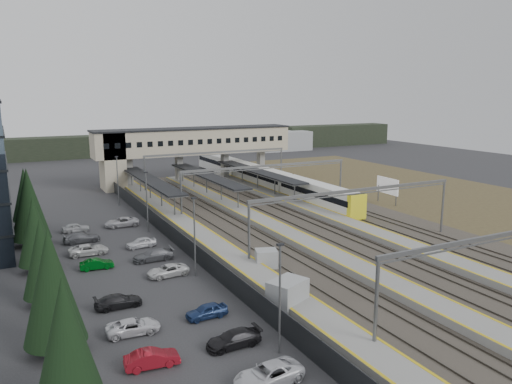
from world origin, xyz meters
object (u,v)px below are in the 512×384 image
train (261,177)px  billboard (387,187)px  footbridge (182,145)px  relay_cabin_near (287,295)px  relay_cabin_far (266,259)px

train → billboard: bearing=-62.4°
footbridge → billboard: footbridge is taller
billboard → relay_cabin_near: bearing=-141.9°
relay_cabin_near → footbridge: footbridge is taller
relay_cabin_near → relay_cabin_far: 10.23m
relay_cabin_far → billboard: 37.24m
relay_cabin_far → footbridge: 52.49m
train → footbridge: bearing=139.2°
relay_cabin_far → train: train is taller
billboard → footbridge: bearing=126.0°
relay_cabin_near → train: size_ratio=0.06×
relay_cabin_far → footbridge: footbridge is taller
relay_cabin_far → footbridge: bearing=80.7°
relay_cabin_near → relay_cabin_far: size_ratio=1.43×
relay_cabin_near → billboard: (35.60, 27.96, 1.56)m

